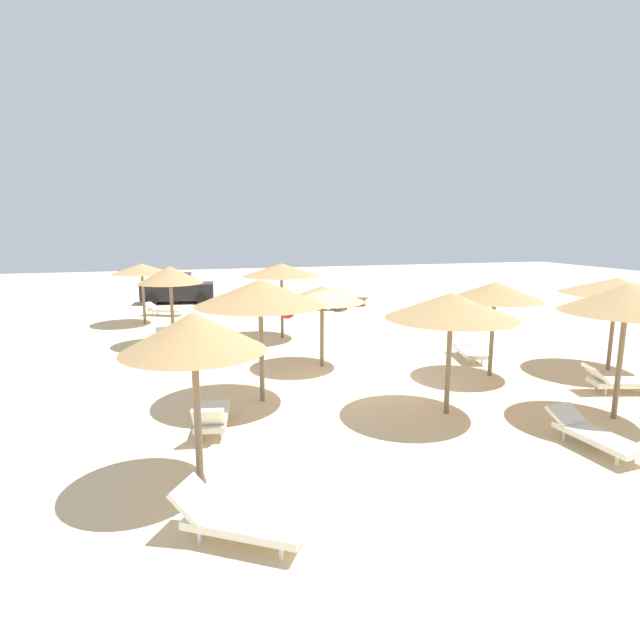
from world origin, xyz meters
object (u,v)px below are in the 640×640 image
(parasol_2, at_px, (260,293))
(lounger_2, at_px, (212,416))
(parasol_6, at_px, (495,291))
(lounger_3, at_px, (619,381))
(parasol_8, at_px, (451,306))
(parasol_0, at_px, (170,275))
(lounger_6, at_px, (468,349))
(lounger_0, at_px, (164,344))
(lounger_5, at_px, (237,519))
(bench_1, at_px, (335,304))
(parasol_5, at_px, (193,333))
(bench_0, at_px, (338,303))
(lounger_1, at_px, (592,433))
(lounger_4, at_px, (163,309))
(parasol_7, at_px, (282,271))
(parked_car, at_px, (177,289))
(parasol_4, at_px, (142,269))
(parasol_1, at_px, (627,299))
(parasol_9, at_px, (322,294))
(parasol_3, at_px, (617,286))
(bench_2, at_px, (354,300))

(parasol_2, xyz_separation_m, lounger_2, (-1.35, -1.55, -2.41))
(parasol_6, distance_m, lounger_3, 3.92)
(parasol_6, distance_m, parasol_8, 3.62)
(parasol_0, distance_m, lounger_6, 10.80)
(lounger_0, xyz_separation_m, lounger_5, (1.07, -11.23, -0.00))
(parasol_0, relative_size, bench_1, 1.93)
(parasol_5, relative_size, bench_0, 1.96)
(parasol_0, xyz_separation_m, lounger_3, (11.20, -9.07, -2.26))
(lounger_0, height_order, lounger_3, lounger_0)
(lounger_1, relative_size, lounger_6, 0.98)
(lounger_0, distance_m, lounger_4, 7.89)
(bench_0, bearing_deg, parasol_6, -87.93)
(parasol_7, relative_size, lounger_5, 1.55)
(parasol_7, bearing_deg, parked_car, 109.54)
(lounger_3, bearing_deg, lounger_1, -143.20)
(parasol_4, bearing_deg, parasol_2, -74.17)
(lounger_0, relative_size, parked_car, 0.46)
(lounger_3, relative_size, lounger_6, 0.99)
(parasol_1, distance_m, lounger_2, 9.35)
(parasol_9, xyz_separation_m, lounger_3, (6.76, -4.66, -1.95))
(lounger_4, bearing_deg, parasol_9, -65.95)
(lounger_1, bearing_deg, lounger_6, 77.24)
(parasol_3, xyz_separation_m, lounger_2, (-11.96, -1.30, -2.25))
(lounger_6, height_order, bench_2, lounger_6)
(lounger_3, relative_size, lounger_5, 1.03)
(lounger_3, bearing_deg, bench_1, 101.50)
(lounger_5, relative_size, parked_car, 0.46)
(parasol_6, xyz_separation_m, bench_0, (-0.46, 12.61, -2.15))
(parasol_8, bearing_deg, parasol_3, 15.23)
(bench_0, xyz_separation_m, parked_car, (-8.12, 4.91, 0.48))
(parasol_8, height_order, bench_0, parasol_8)
(parasol_0, xyz_separation_m, parasol_4, (-1.22, 4.63, -0.12))
(parasol_1, bearing_deg, lounger_6, 92.38)
(lounger_3, height_order, parked_car, parked_car)
(parasol_4, bearing_deg, parked_car, 76.13)
(lounger_6, bearing_deg, lounger_3, -65.87)
(parasol_0, distance_m, parasol_5, 10.84)
(parasol_5, distance_m, parasol_7, 11.40)
(parasol_6, distance_m, lounger_2, 8.60)
(lounger_0, bearing_deg, lounger_3, -33.87)
(parasol_3, bearing_deg, parasol_2, 178.67)
(parasol_2, distance_m, lounger_0, 6.64)
(parasol_0, relative_size, lounger_4, 1.46)
(parasol_3, relative_size, bench_1, 2.11)
(lounger_2, bearing_deg, lounger_1, -22.88)
(parasol_1, distance_m, parasol_9, 7.96)
(lounger_1, bearing_deg, parasol_5, 174.22)
(lounger_1, relative_size, bench_2, 1.27)
(lounger_4, height_order, bench_2, lounger_4)
(parasol_8, xyz_separation_m, lounger_6, (3.26, 4.17, -2.23))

